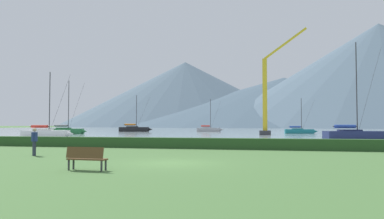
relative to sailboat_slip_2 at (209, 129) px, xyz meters
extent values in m
plane|color=#477038|center=(13.89, -83.53, -0.60)|extent=(1000.00, 1000.00, 0.00)
cube|color=#8C9EA3|center=(13.89, 53.47, -0.60)|extent=(320.00, 246.00, 0.00)
cube|color=#284C23|center=(13.89, -72.53, -0.19)|extent=(80.00, 1.20, 0.82)
cube|color=#9E9EA3|center=(-0.10, 0.00, -0.11)|extent=(6.28, 2.26, 0.98)
cone|color=#9E9EA3|center=(3.47, -0.07, -0.11)|extent=(1.09, 0.85, 0.83)
cube|color=gray|center=(-0.45, 0.01, 0.25)|extent=(2.35, 1.54, 0.62)
cylinder|color=#333338|center=(0.44, -0.01, 4.15)|extent=(0.12, 0.12, 8.43)
cylinder|color=#333338|center=(-0.97, 0.02, 0.92)|extent=(2.81, 0.16, 0.11)
cylinder|color=red|center=(-0.97, 0.02, 0.92)|extent=(2.39, 0.44, 0.39)
cylinder|color=#333338|center=(1.91, -0.04, 3.94)|extent=(2.97, 0.08, 8.02)
cube|color=navy|center=(27.70, -51.58, -0.07)|extent=(7.12, 3.91, 1.06)
cone|color=navy|center=(31.44, -50.63, -0.07)|extent=(1.35, 1.16, 0.90)
cube|color=#1B2449|center=(27.32, -51.67, 0.32)|extent=(2.83, 2.19, 0.68)
cylinder|color=#333338|center=(28.26, -51.43, 5.75)|extent=(0.14, 0.14, 11.54)
cylinder|color=#333338|center=(26.78, -51.81, 1.04)|extent=(2.98, 0.86, 0.12)
cylinder|color=#2847A3|center=(26.78, -51.81, 1.04)|extent=(2.61, 1.05, 0.43)
cylinder|color=#333338|center=(29.80, -51.04, 5.46)|extent=(3.12, 0.82, 10.97)
cube|color=black|center=(-19.57, -6.10, 0.01)|extent=(8.09, 3.89, 1.22)
cone|color=black|center=(-15.20, -5.38, 0.01)|extent=(1.48, 1.24, 1.04)
cube|color=black|center=(-20.01, -6.17, 0.46)|extent=(3.15, 2.31, 0.78)
cylinder|color=#333338|center=(-18.92, -5.99, 4.66)|extent=(0.16, 0.16, 9.18)
cylinder|color=#333338|center=(-20.64, -6.28, 1.29)|extent=(3.47, 0.70, 0.13)
cylinder|color=orange|center=(-20.64, -6.28, 1.29)|extent=(3.01, 0.96, 0.49)
cylinder|color=#333338|center=(-17.11, -5.69, 4.43)|extent=(3.64, 0.63, 8.74)
cube|color=#236B38|center=(-22.87, -34.04, -0.06)|extent=(7.09, 3.26, 1.07)
cone|color=#236B38|center=(-19.00, -33.50, -0.06)|extent=(1.29, 1.07, 0.91)
cube|color=#206032|center=(-23.26, -34.09, 0.33)|extent=(2.74, 1.97, 0.68)
cylinder|color=#333338|center=(-22.29, -33.96, 5.07)|extent=(0.14, 0.14, 10.16)
cylinder|color=#333338|center=(-23.82, -34.17, 1.06)|extent=(3.06, 0.54, 0.12)
cylinder|color=gray|center=(-23.82, -34.17, 1.06)|extent=(2.65, 0.79, 0.43)
cylinder|color=#333338|center=(-20.70, -33.73, 4.81)|extent=(3.22, 0.48, 9.66)
cube|color=white|center=(-14.56, -52.53, -0.08)|extent=(6.82, 3.11, 1.03)
cone|color=white|center=(-10.83, -52.03, -0.08)|extent=(1.23, 1.02, 0.88)
cube|color=silver|center=(-14.93, -52.58, 0.30)|extent=(2.63, 1.89, 0.66)
cylinder|color=#333338|center=(-14.00, -52.45, 4.50)|extent=(0.13, 0.13, 9.07)
cylinder|color=#333338|center=(-15.47, -52.65, 1.00)|extent=(2.95, 0.50, 0.11)
cylinder|color=red|center=(-15.47, -52.65, 1.00)|extent=(2.55, 0.74, 0.41)
cylinder|color=#333338|center=(-12.46, -52.25, 4.27)|extent=(3.10, 0.44, 8.62)
cube|color=#19707A|center=(22.91, -19.92, -0.14)|extent=(5.94, 2.44, 0.91)
cone|color=#19707A|center=(26.22, -19.65, -0.14)|extent=(1.05, 0.85, 0.78)
cube|color=#16646E|center=(22.58, -19.94, 0.19)|extent=(2.26, 1.56, 0.58)
cylinder|color=#333338|center=(23.41, -19.88, 3.37)|extent=(0.12, 0.12, 6.93)
cylinder|color=#333338|center=(22.11, -19.98, 0.81)|extent=(2.61, 0.30, 0.10)
cylinder|color=#2847A3|center=(22.11, -19.98, 0.81)|extent=(2.24, 0.54, 0.36)
cylinder|color=#333338|center=(24.77, -19.77, 3.19)|extent=(2.75, 0.24, 6.60)
cube|color=brown|center=(11.32, -87.02, -0.15)|extent=(1.67, 0.53, 0.06)
cube|color=brown|center=(11.31, -87.20, 0.12)|extent=(1.65, 0.21, 0.45)
cylinder|color=#333338|center=(12.07, -86.89, -0.38)|extent=(0.08, 0.08, 0.45)
cylinder|color=#333338|center=(10.59, -86.81, -0.38)|extent=(0.08, 0.08, 0.45)
cylinder|color=#333338|center=(12.05, -87.22, -0.38)|extent=(0.08, 0.08, 0.45)
cylinder|color=#333338|center=(10.57, -87.14, -0.38)|extent=(0.08, 0.08, 0.45)
cylinder|color=#2D3347|center=(4.67, -81.34, -0.18)|extent=(0.14, 0.14, 0.85)
cylinder|color=#2D3347|center=(4.62, -81.17, -0.18)|extent=(0.14, 0.14, 0.85)
cylinder|color=navy|center=(4.64, -81.25, 0.52)|extent=(0.36, 0.36, 0.55)
cylinder|color=navy|center=(4.71, -81.49, 0.55)|extent=(0.09, 0.09, 0.50)
cylinder|color=navy|center=(4.58, -81.02, 0.55)|extent=(0.09, 0.09, 0.50)
sphere|color=tan|center=(4.64, -81.25, 0.94)|extent=(0.22, 0.22, 0.22)
cube|color=#333338|center=(16.37, -31.77, -0.20)|extent=(2.00, 2.00, 0.80)
cube|color=gold|center=(16.37, -31.77, 6.78)|extent=(0.80, 0.80, 13.16)
cube|color=gold|center=(20.07, -31.77, 15.99)|extent=(7.60, 0.36, 5.54)
cone|color=#425666|center=(23.37, 254.52, 22.33)|extent=(320.69, 320.69, 45.87)
cone|color=#4C6070|center=(92.92, 203.13, 38.81)|extent=(261.18, 261.18, 78.83)
cone|color=#4C6070|center=(-73.37, 261.36, 32.07)|extent=(247.17, 247.17, 65.34)
camera|label=1|loc=(18.88, -100.69, 1.24)|focal=34.75mm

